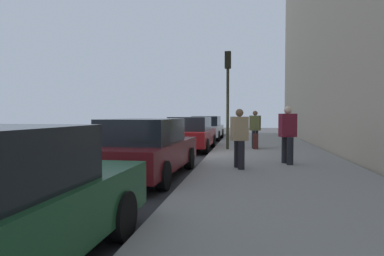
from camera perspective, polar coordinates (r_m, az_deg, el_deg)
name	(u,v)px	position (r m, az deg, el deg)	size (l,w,h in m)	color
ground_plane	(186,154)	(13.62, -0.98, -4.52)	(56.00, 56.00, 0.00)	#28282B
sidewalk	(270,154)	(13.44, 13.05, -4.35)	(28.00, 4.60, 0.15)	gray
lane_stripe_centre	(111,153)	(14.52, -13.55, -4.15)	(28.00, 0.14, 0.01)	gold
parked_car_maroon	(146,148)	(8.70, -7.86, -3.41)	(4.65, 2.00, 1.51)	black
parked_car_red	(191,134)	(15.10, -0.16, -0.97)	(4.30, 1.95, 1.51)	black
parked_car_white	(207,128)	(21.58, 2.54, 0.02)	(4.34, 1.95, 1.51)	black
pedestrian_tan_coat	(239,137)	(9.21, 8.05, -1.48)	(0.52, 0.50, 1.63)	black
pedestrian_burgundy_coat	(288,133)	(10.34, 15.95, -0.85)	(0.55, 0.53, 1.72)	black
pedestrian_olive_coat	(255,128)	(14.97, 10.68, -0.01)	(0.52, 0.51, 1.64)	black
traffic_light_pole	(228,83)	(14.30, 6.11, 7.61)	(0.35, 0.26, 4.11)	#2D2D19
rolling_suitcase	(256,141)	(14.60, 10.75, -2.24)	(0.34, 0.22, 1.00)	#471E19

